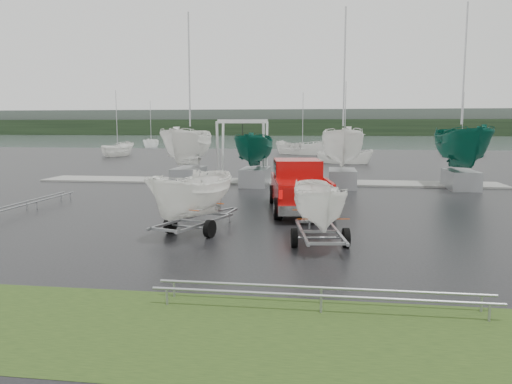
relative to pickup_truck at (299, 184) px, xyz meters
name	(u,v)px	position (x,y,z in m)	size (l,w,h in m)	color
ground_plane	(224,219)	(-2.85, -2.65, -1.14)	(120.00, 120.00, 0.00)	black
lake	(310,141)	(-2.85, 97.35, -1.15)	(300.00, 300.00, 0.00)	slate
grass_verge	(105,326)	(-2.85, -13.65, -1.13)	(40.00, 40.00, 0.00)	#213414
dock	(264,182)	(-2.85, 10.35, -1.09)	(30.00, 3.00, 0.12)	gray
treeline	(316,127)	(-2.85, 167.35, 1.86)	(300.00, 8.00, 6.00)	black
far_hill	(317,122)	(-2.85, 175.35, 3.86)	(300.00, 6.00, 10.00)	#4C5651
pickup_truck	(299,184)	(0.00, 0.00, 0.00)	(3.20, 6.83, 2.18)	#980908
trailer_hitched	(320,167)	(1.03, -6.74, 1.32)	(1.85, 3.74, 4.51)	#94979C
trailer_parked	(192,156)	(-3.32, -5.68, 1.56)	(2.23, 3.79, 4.98)	#94979C
boat_hoist	(243,142)	(-4.27, 10.35, 1.53)	(3.30, 2.18, 4.12)	silver
keelboat_0	(188,122)	(-7.39, 8.35, 2.83)	(2.50, 3.20, 10.67)	#94979C
keelboat_1	(255,131)	(-3.18, 8.55, 2.28)	(2.18, 3.20, 6.89)	#94979C
keelboat_2	(344,121)	(2.17, 8.35, 2.86)	(2.51, 3.20, 10.69)	#94979C
keelboat_3	(464,118)	(9.10, 8.65, 3.03)	(2.62, 3.20, 10.79)	#94979C
mast_rack_0	(32,202)	(-11.85, -1.65, -0.79)	(0.56, 6.50, 0.06)	#94979C
mast_rack_2	(321,292)	(1.15, -12.15, -0.79)	(7.00, 0.56, 0.06)	#94979C
moored_boat_0	(118,156)	(-24.42, 36.74, -1.13)	(2.68, 2.75, 11.40)	white
moored_boat_1	(302,154)	(-1.91, 43.08, -1.14)	(4.11, 4.07, 12.00)	white
moored_boat_2	(344,163)	(2.96, 28.04, -1.13)	(2.71, 2.67, 10.85)	white
moored_boat_3	(461,154)	(18.59, 46.14, -1.13)	(3.39, 3.37, 11.19)	white
moored_boat_4	(151,147)	(-29.20, 61.93, -1.13)	(2.58, 2.63, 11.04)	white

